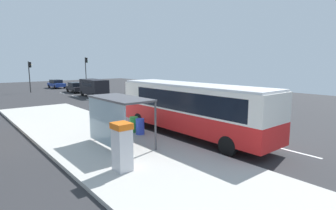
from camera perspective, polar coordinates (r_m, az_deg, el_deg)
name	(u,v)px	position (r m, az deg, el deg)	size (l,w,h in m)	color
ground_plane	(107,106)	(28.97, -12.90, -0.12)	(56.00, 92.00, 0.04)	#2D2D30
sidewalk_platform	(103,140)	(15.64, -13.86, -7.38)	(6.20, 30.00, 0.18)	beige
lane_stripe_seg_0	(299,153)	(14.91, 26.27, -9.20)	(0.16, 2.20, 0.01)	silver
lane_stripe_seg_1	(220,133)	(17.41, 11.04, -5.90)	(0.16, 2.20, 0.01)	silver
lane_stripe_seg_2	(170,120)	(20.83, 0.33, -3.29)	(0.16, 2.20, 0.01)	silver
lane_stripe_seg_3	(135,111)	(24.79, -7.13, -1.39)	(0.16, 2.20, 0.01)	silver
lane_stripe_seg_4	(110,105)	(29.07, -12.46, -0.02)	(0.16, 2.20, 0.01)	silver
lane_stripe_seg_5	(90,100)	(33.56, -16.40, 1.00)	(0.16, 2.20, 0.01)	silver
lane_stripe_seg_6	(75,96)	(38.17, -19.39, 1.77)	(0.16, 2.20, 0.01)	silver
lane_stripe_seg_7	(63,93)	(42.87, -21.74, 2.37)	(0.16, 2.20, 0.01)	silver
bus	(190,106)	(16.06, 4.85, -0.31)	(2.55, 11.01, 3.21)	red
white_van	(94,87)	(37.03, -15.64, 3.82)	(2.12, 5.24, 2.30)	black
sedan_near	(56,84)	(52.34, -22.88, 4.24)	(2.02, 4.48, 1.52)	navy
sedan_far	(76,87)	(43.48, -19.24, 3.63)	(1.98, 4.47, 1.52)	black
ticket_machine	(122,146)	(10.75, -9.84, -8.74)	(0.66, 0.76, 1.94)	silver
recycling_bin_blue	(140,126)	(16.10, -6.02, -4.62)	(0.52, 0.52, 0.95)	blue
recycling_bin_green	(134,124)	(16.67, -7.36, -4.17)	(0.52, 0.52, 0.95)	green
traffic_light_near_side	(86,68)	(47.55, -17.19, 7.54)	(0.49, 0.28, 5.47)	#2D2D2D
traffic_light_far_side	(30,72)	(45.73, -27.59, 6.33)	(0.49, 0.28, 4.73)	#2D2D2D
bus_shelter	(115,109)	(13.82, -11.35, -0.88)	(1.80, 4.00, 2.50)	#4C4C51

